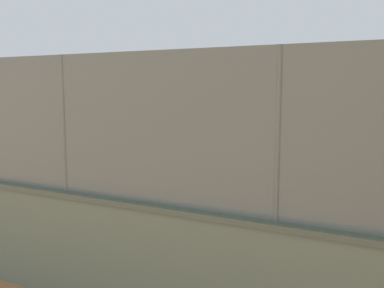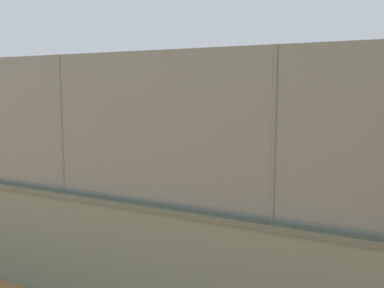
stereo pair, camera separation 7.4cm
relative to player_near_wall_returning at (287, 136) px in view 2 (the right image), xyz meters
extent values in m
plane|color=#B27247|center=(-0.79, 1.32, -1.01)|extent=(260.00, 260.00, 0.00)
cube|color=slate|center=(-0.92, 14.91, -0.21)|extent=(33.39, 0.75, 1.61)
cube|color=#556151|center=(-0.92, 14.91, 0.63)|extent=(33.39, 0.81, 0.08)
cube|color=slate|center=(-0.92, 14.91, 1.69)|extent=(32.72, 0.50, 2.04)
cylinder|color=slate|center=(-4.19, 14.86, 1.69)|extent=(0.07, 0.07, 2.04)
cylinder|color=slate|center=(-0.92, 14.91, 1.69)|extent=(0.07, 0.07, 2.04)
cylinder|color=navy|center=(0.09, 0.07, -0.59)|extent=(0.21, 0.21, 0.84)
cylinder|color=navy|center=(-0.04, -0.09, -0.59)|extent=(0.21, 0.21, 0.84)
cylinder|color=beige|center=(0.02, -0.01, 0.14)|extent=(0.48, 0.48, 0.62)
cylinder|color=#D8AD84|center=(0.18, 0.27, 0.26)|extent=(0.52, 0.44, 0.17)
cylinder|color=#D8AD84|center=(-0.41, -0.07, 0.26)|extent=(0.52, 0.44, 0.17)
sphere|color=#D8AD84|center=(0.02, -0.01, 0.56)|extent=(0.24, 0.24, 0.24)
cylinder|color=white|center=(0.02, -0.01, 0.67)|extent=(0.35, 0.35, 0.05)
cylinder|color=black|center=(-0.55, 0.05, 0.26)|extent=(0.26, 0.22, 0.04)
ellipsoid|color=#333338|center=(-0.72, 0.19, 0.26)|extent=(0.25, 0.21, 0.24)
cylinder|color=black|center=(2.81, 4.42, -0.63)|extent=(0.21, 0.21, 0.78)
cylinder|color=black|center=(2.97, 4.54, -0.63)|extent=(0.21, 0.21, 0.78)
cylinder|color=#3372B2|center=(2.89, 4.48, 0.05)|extent=(0.48, 0.48, 0.57)
cylinder|color=brown|center=(2.68, 4.26, 0.17)|extent=(0.40, 0.49, 0.17)
cylinder|color=brown|center=(3.30, 4.42, 0.17)|extent=(0.40, 0.49, 0.17)
sphere|color=brown|center=(2.89, 4.48, 0.45)|extent=(0.22, 0.22, 0.22)
cylinder|color=black|center=(2.89, 4.48, 0.54)|extent=(0.32, 0.32, 0.05)
sphere|color=yellow|center=(-1.13, 0.75, 0.05)|extent=(0.12, 0.12, 0.12)
camera|label=1|loc=(-5.67, 19.68, 2.23)|focal=40.63mm
camera|label=2|loc=(-5.74, 19.65, 2.23)|focal=40.63mm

